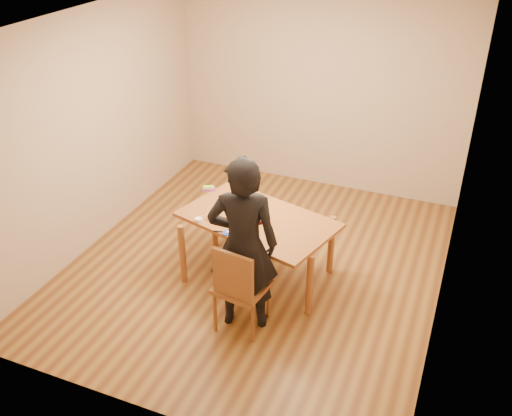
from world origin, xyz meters
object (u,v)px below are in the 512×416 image
at_px(cake_plate, 257,217).
at_px(dining_table, 258,220).
at_px(dining_chair, 242,287).
at_px(cake, 257,214).
at_px(person, 243,245).

bearing_deg(cake_plate, dining_table, 7.86).
bearing_deg(dining_chair, cake, 110.18).
bearing_deg(cake, dining_chair, -78.16).
height_order(dining_chair, person, person).
bearing_deg(cake, dining_table, 7.86).
bearing_deg(cake, person, -77.45).
relative_size(dining_chair, person, 0.26).
distance_m(dining_chair, cake_plate, 0.85).
height_order(dining_table, person, person).
relative_size(dining_table, cake_plate, 5.62).
bearing_deg(person, dining_table, -95.84).
bearing_deg(dining_table, person, -62.78).
xyz_separation_m(dining_table, cake_plate, (-0.01, -0.00, 0.03)).
bearing_deg(cake, cake_plate, 0.00).
relative_size(dining_table, dining_chair, 3.42).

